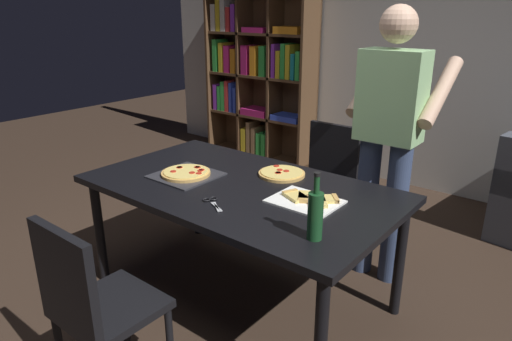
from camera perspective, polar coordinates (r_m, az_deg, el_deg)
The scene contains 12 objects.
ground_plane at distance 3.03m, azimuth -1.83°, elevation -15.16°, with size 12.00×12.00×0.00m, color #38281E.
back_wall at distance 4.78m, azimuth 19.31°, elevation 14.64°, with size 6.40×0.10×2.80m, color silver.
dining_table at distance 2.70m, azimuth -1.99°, elevation -3.13°, with size 1.82×1.04×0.75m.
chair_near_camera at distance 2.21m, azimuth -19.70°, elevation -15.04°, with size 0.42×0.42×0.90m.
chair_far_side at distance 3.53m, azimuth 8.69°, elevation -0.75°, with size 0.42×0.42×0.90m.
bookshelf at distance 5.49m, azimuth 0.27°, elevation 11.88°, with size 1.40×0.35×1.95m.
person_serving_pizza at distance 2.97m, azimuth 16.21°, elevation 4.60°, with size 0.55×0.54×1.75m.
pepperoni_pizza_on_tray at distance 2.85m, azimuth -8.70°, elevation -0.40°, with size 0.36×0.36×0.04m.
pizza_slices_on_towel at distance 2.46m, azimuth 6.50°, elevation -3.63°, with size 0.36×0.28×0.03m.
wine_bottle at distance 2.04m, azimuth 7.39°, elevation -5.44°, with size 0.07×0.07×0.32m.
kitchen_scissors at distance 2.45m, azimuth -5.46°, elevation -3.90°, with size 0.19×0.14×0.01m.
second_pizza_plain at distance 2.83m, azimuth 3.21°, elevation -0.37°, with size 0.29×0.29×0.03m.
Camera 1 is at (1.63, -1.89, 1.73)m, focal length 32.15 mm.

